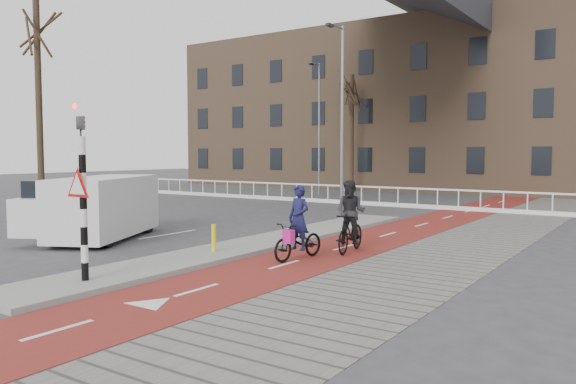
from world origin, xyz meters
The scene contains 15 objects.
ground centered at (0.00, 0.00, 0.00)m, with size 120.00×120.00×0.00m, color #38383A.
bike_lane centered at (1.50, 10.00, 0.01)m, with size 2.50×60.00×0.01m, color maroon.
sidewalk centered at (4.30, 10.00, 0.01)m, with size 3.00×60.00×0.01m, color slate.
curb_island centered at (-0.70, 4.00, 0.06)m, with size 1.80×16.00×0.12m, color gray.
traffic_signal centered at (-0.60, -2.02, 1.99)m, with size 0.80×0.80×3.68m.
bollard centered at (-0.65, 1.91, 0.48)m, with size 0.12×0.12×0.71m, color yellow.
cyclist_near centered at (1.43, 2.75, 0.63)m, with size 0.81×1.83×1.86m.
cyclist_far centered at (2.02, 4.38, 0.81)m, with size 0.90×1.85×1.93m.
van centered at (-5.38, 2.18, 1.02)m, with size 3.64×4.81×1.93m.
railing centered at (-5.00, 17.00, 0.31)m, with size 28.00×0.10×0.99m.
townhouse_row centered at (-3.00, 32.00, 7.81)m, with size 46.00×10.00×15.90m.
tree_left centered at (-12.69, 4.67, 4.58)m, with size 0.26×0.26×9.17m, color black.
tree_mid centered at (-9.07, 25.51, 3.99)m, with size 0.28×0.28×7.99m, color black.
streetlight_near centered at (-1.61, 10.52, 3.78)m, with size 0.12×0.12×7.56m, color slate.
streetlight_left centered at (-9.32, 21.59, 4.12)m, with size 0.12×0.12×8.24m, color slate.
Camera 1 is at (9.02, -8.90, 2.68)m, focal length 35.00 mm.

